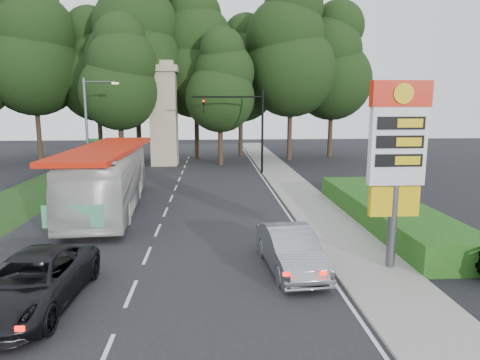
{
  "coord_description": "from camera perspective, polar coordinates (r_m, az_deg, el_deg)",
  "views": [
    {
      "loc": [
        2.67,
        -12.64,
        6.08
      ],
      "look_at": [
        4.08,
        8.84,
        2.2
      ],
      "focal_mm": 32.0,
      "sensor_mm": 36.0,
      "label": 1
    }
  ],
  "objects": [
    {
      "name": "sedan_silver",
      "position": [
        15.98,
        6.76,
        -9.2
      ],
      "size": [
        2.11,
        4.92,
        1.58
      ],
      "primitive_type": "imported",
      "rotation": [
        0.0,
        0.0,
        0.1
      ],
      "color": "#96979D",
      "rests_on": "ground"
    },
    {
      "name": "tree_west_mid",
      "position": [
        51.47,
        -26.0,
        15.48
      ],
      "size": [
        9.8,
        9.8,
        19.25
      ],
      "color": "#2D2116",
      "rests_on": "ground"
    },
    {
      "name": "hedge",
      "position": [
        23.1,
        18.89,
        -4.06
      ],
      "size": [
        3.0,
        14.0,
        1.2
      ],
      "primitive_type": "cube",
      "color": "#1C4813",
      "rests_on": "ground"
    },
    {
      "name": "monument",
      "position": [
        42.9,
        -10.12,
        8.76
      ],
      "size": [
        3.0,
        3.0,
        10.05
      ],
      "color": "tan",
      "rests_on": "ground"
    },
    {
      "name": "gas_station_pylon",
      "position": [
        16.1,
        20.24,
        3.78
      ],
      "size": [
        2.1,
        0.45,
        6.85
      ],
      "color": "#59595E",
      "rests_on": "ground"
    },
    {
      "name": "tree_west_near",
      "position": [
        51.38,
        -18.59,
        14.1
      ],
      "size": [
        8.4,
        8.4,
        16.5
      ],
      "color": "#2D2116",
      "rests_on": "ground"
    },
    {
      "name": "transit_bus",
      "position": [
        25.58,
        -17.15,
        0.19
      ],
      "size": [
        4.09,
        13.31,
        3.65
      ],
      "primitive_type": "imported",
      "rotation": [
        0.0,
        0.0,
        0.08
      ],
      "color": "silver",
      "rests_on": "ground"
    },
    {
      "name": "tree_east_near",
      "position": [
        49.88,
        0.09,
        14.36
      ],
      "size": [
        8.12,
        8.12,
        15.95
      ],
      "color": "#2D2116",
      "rests_on": "ground"
    },
    {
      "name": "tree_monument_right",
      "position": [
        42.19,
        -2.69,
        12.83
      ],
      "size": [
        6.72,
        6.72,
        13.2
      ],
      "color": "#2D2116",
      "rests_on": "ground"
    },
    {
      "name": "road_surface",
      "position": [
        25.51,
        -9.67,
        -3.69
      ],
      "size": [
        14.0,
        80.0,
        0.02
      ],
      "primitive_type": "cube",
      "color": "black",
      "rests_on": "ground"
    },
    {
      "name": "traffic_signal_mast",
      "position": [
        36.78,
        0.96,
        8.03
      ],
      "size": [
        6.1,
        0.35,
        7.2
      ],
      "color": "black",
      "rests_on": "ground"
    },
    {
      "name": "sidewalk_right",
      "position": [
        26.02,
        9.32,
        -3.29
      ],
      "size": [
        3.0,
        80.0,
        0.12
      ],
      "primitive_type": "cube",
      "color": "gray",
      "rests_on": "ground"
    },
    {
      "name": "tree_east_mid",
      "position": [
        46.69,
        6.84,
        16.64
      ],
      "size": [
        9.52,
        9.52,
        18.7
      ],
      "color": "#2D2116",
      "rests_on": "ground"
    },
    {
      "name": "tree_far_east",
      "position": [
        49.65,
        12.26,
        14.93
      ],
      "size": [
        8.68,
        8.68,
        17.05
      ],
      "color": "#2D2116",
      "rests_on": "ground"
    },
    {
      "name": "suv_charcoal",
      "position": [
        14.59,
        -26.09,
        -12.13
      ],
      "size": [
        2.92,
        5.82,
        1.58
      ],
      "primitive_type": "imported",
      "rotation": [
        0.0,
        0.0,
        -0.05
      ],
      "color": "black",
      "rests_on": "ground"
    },
    {
      "name": "tree_center_left",
      "position": [
        46.66,
        -13.81,
        17.26
      ],
      "size": [
        10.08,
        10.08,
        19.8
      ],
      "color": "#2D2116",
      "rests_on": "ground"
    },
    {
      "name": "ground",
      "position": [
        14.27,
        -14.69,
        -15.34
      ],
      "size": [
        120.0,
        120.0,
        0.0
      ],
      "primitive_type": "plane",
      "color": "black",
      "rests_on": "ground"
    },
    {
      "name": "tree_monument_left",
      "position": [
        42.61,
        -15.92,
        13.34
      ],
      "size": [
        7.28,
        7.28,
        14.3
      ],
      "color": "#2D2116",
      "rests_on": "ground"
    },
    {
      "name": "grass_verge_left",
      "position": [
        33.52,
        -24.97,
        -1.18
      ],
      "size": [
        5.0,
        50.0,
        0.02
      ],
      "primitive_type": "cube",
      "color": "#193814",
      "rests_on": "ground"
    },
    {
      "name": "streetlight_signs",
      "position": [
        36.0,
        -19.46,
        7.03
      ],
      "size": [
        2.75,
        0.98,
        8.0
      ],
      "color": "#59595E",
      "rests_on": "ground"
    },
    {
      "name": "tree_center_right",
      "position": [
        47.92,
        -5.96,
        16.08
      ],
      "size": [
        9.24,
        9.24,
        18.15
      ],
      "color": "#2D2116",
      "rests_on": "ground"
    }
  ]
}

